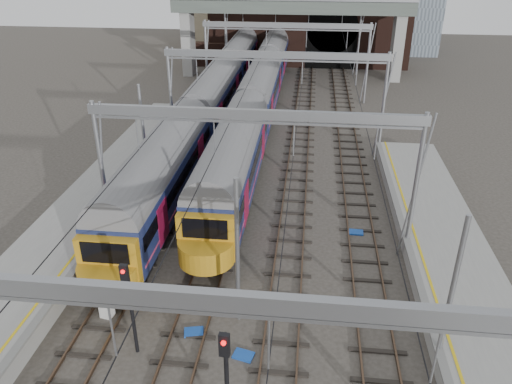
# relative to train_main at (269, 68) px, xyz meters

# --- Properties ---
(ground) EXTENTS (160.00, 160.00, 0.00)m
(ground) POSITION_rel_train_main_xyz_m (2.00, -39.35, -2.60)
(ground) COLOR #38332D
(ground) RESTS_ON ground
(platform_left) EXTENTS (4.32, 55.00, 1.12)m
(platform_left) POSITION_rel_train_main_xyz_m (-8.18, -36.85, -2.05)
(platform_left) COLOR gray
(platform_left) RESTS_ON ground
(tracks) EXTENTS (14.40, 80.00, 0.22)m
(tracks) POSITION_rel_train_main_xyz_m (2.00, -24.35, -2.58)
(tracks) COLOR #4C3828
(tracks) RESTS_ON ground
(overhead_line) EXTENTS (16.80, 80.00, 8.00)m
(overhead_line) POSITION_rel_train_main_xyz_m (2.00, -17.86, 3.97)
(overhead_line) COLOR gray
(overhead_line) RESTS_ON ground
(retaining_wall) EXTENTS (28.00, 2.75, 9.00)m
(retaining_wall) POSITION_rel_train_main_xyz_m (3.40, 12.58, 1.73)
(retaining_wall) COLOR black
(retaining_wall) RESTS_ON ground
(overbridge) EXTENTS (28.00, 3.00, 9.25)m
(overbridge) POSITION_rel_train_main_xyz_m (2.00, 6.65, 4.67)
(overbridge) COLOR gray
(overbridge) RESTS_ON ground
(train_main) EXTENTS (2.99, 68.99, 5.07)m
(train_main) POSITION_rel_train_main_xyz_m (0.00, 0.00, 0.00)
(train_main) COLOR black
(train_main) RESTS_ON ground
(train_second) EXTENTS (2.96, 68.40, 5.04)m
(train_second) POSITION_rel_train_main_xyz_m (-4.00, -2.79, -0.02)
(train_second) COLOR black
(train_second) RESTS_ON ground
(signal_near_left) EXTENTS (0.32, 0.45, 4.47)m
(signal_near_left) POSITION_rel_train_main_xyz_m (-1.88, -39.88, 0.25)
(signal_near_left) COLOR black
(signal_near_left) RESTS_ON ground
(signal_near_centre) EXTENTS (0.35, 0.46, 4.69)m
(signal_near_centre) POSITION_rel_train_main_xyz_m (2.50, -43.28, 0.37)
(signal_near_centre) COLOR black
(signal_near_centre) RESTS_ON ground
(relay_cabinet) EXTENTS (0.61, 0.55, 1.07)m
(relay_cabinet) POSITION_rel_train_main_xyz_m (-3.92, -37.87, -2.07)
(relay_cabinet) COLOR silver
(relay_cabinet) RESTS_ON ground
(equip_cover_a) EXTENTS (0.93, 0.75, 0.10)m
(equip_cover_a) POSITION_rel_train_main_xyz_m (2.52, -39.60, -2.55)
(equip_cover_a) COLOR #1647AA
(equip_cover_a) RESTS_ON ground
(equip_cover_b) EXTENTS (0.93, 0.74, 0.10)m
(equip_cover_b) POSITION_rel_train_main_xyz_m (0.20, -38.50, -2.55)
(equip_cover_b) COLOR #1647AA
(equip_cover_b) RESTS_ON ground
(equip_cover_c) EXTENTS (0.83, 0.60, 0.10)m
(equip_cover_c) POSITION_rel_train_main_xyz_m (7.74, -29.38, -2.55)
(equip_cover_c) COLOR #1647AA
(equip_cover_c) RESTS_ON ground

